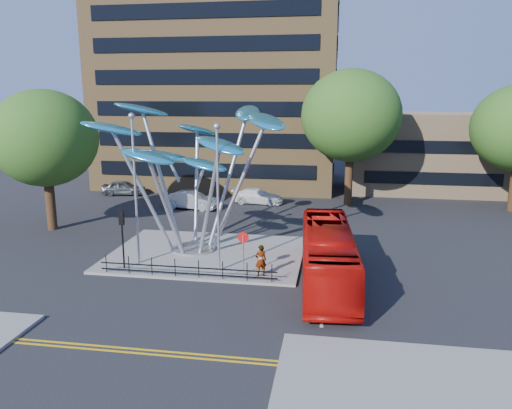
% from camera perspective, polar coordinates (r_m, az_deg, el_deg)
% --- Properties ---
extents(ground, '(120.00, 120.00, 0.00)m').
position_cam_1_polar(ground, '(26.21, -6.85, -9.95)').
color(ground, black).
rests_on(ground, ground).
extents(traffic_island, '(12.00, 9.00, 0.15)m').
position_cam_1_polar(traffic_island, '(31.85, -5.61, -5.62)').
color(traffic_island, slate).
rests_on(traffic_island, ground).
extents(pavement_right, '(12.00, 6.00, 0.15)m').
position_cam_1_polar(pavement_right, '(19.46, 21.19, -19.10)').
color(pavement_right, slate).
rests_on(pavement_right, ground).
extents(double_yellow_near, '(40.00, 0.12, 0.01)m').
position_cam_1_polar(double_yellow_near, '(21.08, -11.53, -16.04)').
color(double_yellow_near, gold).
rests_on(double_yellow_near, ground).
extents(double_yellow_far, '(40.00, 0.12, 0.01)m').
position_cam_1_polar(double_yellow_far, '(20.84, -11.83, -16.42)').
color(double_yellow_far, gold).
rests_on(double_yellow_far, ground).
extents(brick_tower, '(25.00, 15.00, 30.00)m').
position_cam_1_polar(brick_tower, '(56.90, -4.05, 17.66)').
color(brick_tower, olive).
rests_on(brick_tower, ground).
extents(low_building_near, '(15.00, 8.00, 8.00)m').
position_cam_1_polar(low_building_near, '(54.30, 18.96, 5.62)').
color(low_building_near, tan).
rests_on(low_building_near, ground).
extents(tree_right, '(8.80, 8.80, 12.11)m').
position_cam_1_polar(tree_right, '(45.25, 10.82, 9.93)').
color(tree_right, black).
rests_on(tree_right, ground).
extents(tree_left, '(7.60, 7.60, 10.32)m').
position_cam_1_polar(tree_left, '(39.37, -23.02, 6.96)').
color(tree_left, black).
rests_on(tree_left, ground).
extents(leaf_sculpture, '(12.72, 9.54, 9.51)m').
position_cam_1_polar(leaf_sculpture, '(31.36, -7.46, 6.77)').
color(leaf_sculpture, '#9EA0A5').
rests_on(leaf_sculpture, traffic_island).
extents(street_lamp_left, '(0.36, 0.36, 8.80)m').
position_cam_1_polar(street_lamp_left, '(29.41, -13.70, 3.15)').
color(street_lamp_left, '#9EA0A5').
rests_on(street_lamp_left, traffic_island).
extents(street_lamp_right, '(0.36, 0.36, 8.30)m').
position_cam_1_polar(street_lamp_right, '(27.42, -4.40, 2.25)').
color(street_lamp_right, '#9EA0A5').
rests_on(street_lamp_right, traffic_island).
extents(traffic_light_island, '(0.28, 0.18, 3.42)m').
position_cam_1_polar(traffic_light_island, '(29.28, -15.08, -2.46)').
color(traffic_light_island, black).
rests_on(traffic_light_island, traffic_island).
extents(no_entry_sign_island, '(0.60, 0.10, 2.45)m').
position_cam_1_polar(no_entry_sign_island, '(27.44, -1.47, -4.77)').
color(no_entry_sign_island, '#9EA0A5').
rests_on(no_entry_sign_island, traffic_island).
extents(pedestrian_railing_front, '(10.00, 0.06, 1.00)m').
position_cam_1_polar(pedestrian_railing_front, '(27.80, -7.91, -7.41)').
color(pedestrian_railing_front, black).
rests_on(pedestrian_railing_front, traffic_island).
extents(red_bus, '(3.39, 11.31, 3.11)m').
position_cam_1_polar(red_bus, '(27.00, 8.19, -5.78)').
color(red_bus, '#B10C08').
rests_on(red_bus, ground).
extents(pedestrian, '(0.77, 0.65, 1.79)m').
position_cam_1_polar(pedestrian, '(27.51, 0.55, -6.42)').
color(pedestrian, gray).
rests_on(pedestrian, traffic_island).
extents(parked_car_left, '(4.49, 2.30, 1.46)m').
position_cam_1_polar(parked_car_left, '(51.58, -14.87, 1.86)').
color(parked_car_left, '#42464A').
rests_on(parked_car_left, ground).
extents(parked_car_mid, '(5.00, 2.34, 1.59)m').
position_cam_1_polar(parked_car_mid, '(44.19, -7.41, 0.50)').
color(parked_car_mid, '#B8BCC1').
rests_on(parked_car_mid, ground).
extents(parked_car_right, '(4.85, 2.28, 1.37)m').
position_cam_1_polar(parked_car_right, '(46.02, 0.22, 0.96)').
color(parked_car_right, silver).
rests_on(parked_car_right, ground).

